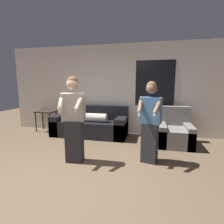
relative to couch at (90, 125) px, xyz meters
name	(u,v)px	position (x,y,z in m)	size (l,w,h in m)	color
ground_plane	(70,182)	(0.56, -2.49, -0.32)	(14.00, 14.00, 0.00)	brown
wall_back	(112,90)	(0.58, 0.47, 1.03)	(6.72, 0.07, 2.70)	silver
couch	(90,125)	(0.00, 0.00, 0.00)	(2.20, 0.86, 0.89)	black
armchair	(175,133)	(2.37, -0.26, -0.02)	(0.81, 0.92, 0.94)	slate
side_table	(46,114)	(-1.60, 0.19, 0.23)	(0.60, 0.45, 0.81)	#332319
person_left	(74,120)	(0.31, -1.76, 0.53)	(0.49, 0.50, 1.68)	#28282D
person_right	(150,122)	(1.76, -1.45, 0.48)	(0.47, 0.51, 1.59)	#28282D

